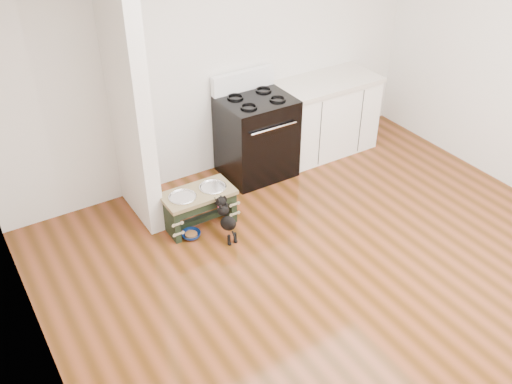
{
  "coord_description": "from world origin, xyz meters",
  "views": [
    {
      "loc": [
        -2.72,
        -2.62,
        3.48
      ],
      "look_at": [
        -0.35,
        1.19,
        0.48
      ],
      "focal_mm": 40.0,
      "sensor_mm": 36.0,
      "label": 1
    }
  ],
  "objects": [
    {
      "name": "oven_range",
      "position": [
        0.25,
        2.16,
        0.48
      ],
      "size": [
        0.76,
        0.69,
        1.14
      ],
      "color": "black",
      "rests_on": "ground"
    },
    {
      "name": "dog_feeder",
      "position": [
        -0.77,
        1.6,
        0.28
      ],
      "size": [
        0.71,
        0.38,
        0.4
      ],
      "color": "black",
      "rests_on": "ground"
    },
    {
      "name": "cabinet_run",
      "position": [
        1.23,
        2.18,
        0.45
      ],
      "size": [
        1.24,
        0.64,
        0.91
      ],
      "color": "white",
      "rests_on": "ground"
    },
    {
      "name": "room_shell",
      "position": [
        0.0,
        0.0,
        1.62
      ],
      "size": [
        5.0,
        5.0,
        5.0
      ],
      "color": "silver",
      "rests_on": "ground"
    },
    {
      "name": "partition_wall",
      "position": [
        -1.18,
        2.1,
        1.35
      ],
      "size": [
        0.15,
        0.8,
        2.7
      ],
      "primitive_type": "cube",
      "color": "silver",
      "rests_on": "ground"
    },
    {
      "name": "ground",
      "position": [
        0.0,
        0.0,
        0.0
      ],
      "size": [
        5.0,
        5.0,
        0.0
      ],
      "primitive_type": "plane",
      "color": "#47270C",
      "rests_on": "ground"
    },
    {
      "name": "puppy",
      "position": [
        -0.64,
        1.27,
        0.24
      ],
      "size": [
        0.12,
        0.36,
        0.43
      ],
      "color": "black",
      "rests_on": "ground"
    },
    {
      "name": "floor_bowl",
      "position": [
        -0.94,
        1.46,
        0.03
      ],
      "size": [
        0.22,
        0.22,
        0.06
      ],
      "rotation": [
        0.0,
        0.0,
        0.15
      ],
      "color": "navy",
      "rests_on": "ground"
    }
  ]
}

